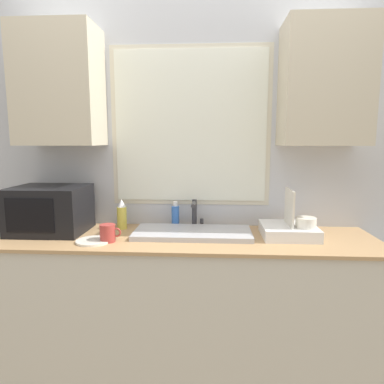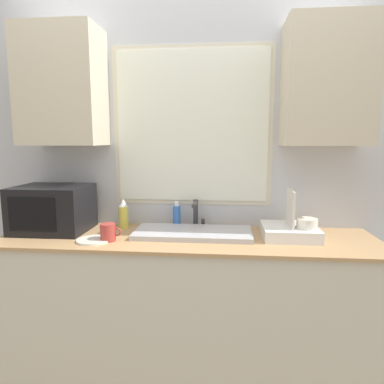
{
  "view_description": "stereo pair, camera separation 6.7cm",
  "coord_description": "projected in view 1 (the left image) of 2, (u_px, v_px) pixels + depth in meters",
  "views": [
    {
      "loc": [
        0.15,
        -1.72,
        1.5
      ],
      "look_at": [
        0.03,
        0.27,
        1.19
      ],
      "focal_mm": 32.0,
      "sensor_mm": 36.0,
      "label": 1
    },
    {
      "loc": [
        0.22,
        -1.71,
        1.5
      ],
      "look_at": [
        0.03,
        0.27,
        1.19
      ],
      "focal_mm": 32.0,
      "sensor_mm": 36.0,
      "label": 2
    }
  ],
  "objects": [
    {
      "name": "mug_near_sink",
      "position": [
        108.0,
        233.0,
        1.97
      ],
      "size": [
        0.12,
        0.09,
        0.1
      ],
      "color": "#A53833",
      "rests_on": "countertop"
    },
    {
      "name": "microwave",
      "position": [
        50.0,
        209.0,
        2.17
      ],
      "size": [
        0.45,
        0.38,
        0.29
      ],
      "color": "black",
      "rests_on": "countertop"
    },
    {
      "name": "soap_bottle",
      "position": [
        175.0,
        216.0,
        2.3
      ],
      "size": [
        0.05,
        0.05,
        0.18
      ],
      "color": "blue",
      "rests_on": "countertop"
    },
    {
      "name": "wall_back",
      "position": [
        190.0,
        153.0,
        2.3
      ],
      "size": [
        6.0,
        0.38,
        2.6
      ],
      "color": "silver",
      "rests_on": "ground_plane"
    },
    {
      "name": "dish_rack",
      "position": [
        290.0,
        228.0,
        2.08
      ],
      "size": [
        0.32,
        0.32,
        0.29
      ],
      "color": "white",
      "rests_on": "countertop"
    },
    {
      "name": "faucet",
      "position": [
        195.0,
        211.0,
        2.27
      ],
      "size": [
        0.08,
        0.17,
        0.19
      ],
      "color": "#333338",
      "rests_on": "countertop"
    },
    {
      "name": "small_plate",
      "position": [
        93.0,
        241.0,
        1.97
      ],
      "size": [
        0.2,
        0.2,
        0.01
      ],
      "color": "silver",
      "rests_on": "countertop"
    },
    {
      "name": "spray_bottle",
      "position": [
        122.0,
        215.0,
        2.26
      ],
      "size": [
        0.06,
        0.06,
        0.2
      ],
      "color": "#D8CC4C",
      "rests_on": "countertop"
    },
    {
      "name": "countertop",
      "position": [
        188.0,
        307.0,
        2.15
      ],
      "size": [
        2.28,
        0.62,
        0.91
      ],
      "color": "beige",
      "rests_on": "ground_plane"
    },
    {
      "name": "sink_basin",
      "position": [
        193.0,
        233.0,
        2.12
      ],
      "size": [
        0.72,
        0.33,
        0.03
      ],
      "color": "#B2B2B7",
      "rests_on": "countertop"
    }
  ]
}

